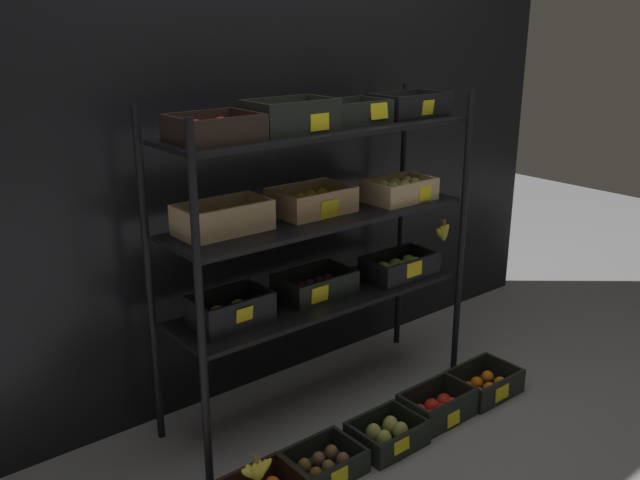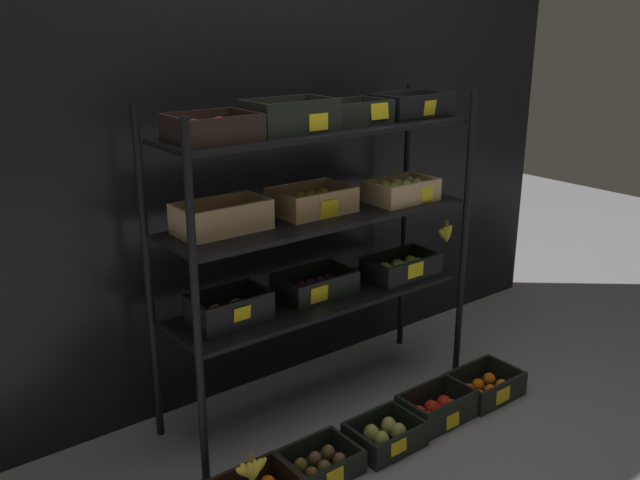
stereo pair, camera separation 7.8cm
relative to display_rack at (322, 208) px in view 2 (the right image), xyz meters
The scene contains 8 objects.
ground_plane 0.96m from the display_rack, behind, with size 10.00×10.00×0.00m, color gray.
storefront_wall 0.48m from the display_rack, 91.50° to the left, with size 3.86×0.12×2.42m, color black.
display_rack is the anchor object (origin of this frame).
crate_ground_kiwi 1.08m from the display_rack, 128.39° to the right, with size 0.30×0.24×0.10m.
crate_ground_pear 1.02m from the display_rack, 92.01° to the right, with size 0.30×0.24×0.11m.
crate_ground_apple_red 1.06m from the display_rack, 56.32° to the right, with size 0.34×0.21×0.14m.
crate_ground_rightmost_tangerine 1.21m from the display_rack, 34.92° to the right, with size 0.34×0.25×0.12m.
banana_bunch_loose 1.13m from the display_rack, 146.43° to the right, with size 0.15×0.05×0.12m.
Camera 2 is at (-1.77, -2.30, 1.75)m, focal length 38.45 mm.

